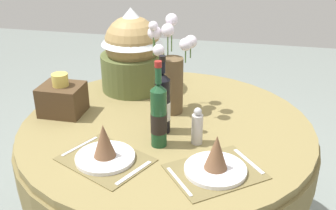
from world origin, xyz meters
The scene contains 9 objects.
dining_table centered at (0.00, 0.00, 0.64)m, with size 1.40×1.40×0.77m.
place_setting_left centered at (-0.17, -0.36, 0.82)m, with size 0.42×0.38×0.16m.
place_setting_right centered at (0.27, -0.35, 0.82)m, with size 0.43×0.41×0.16m.
flower_vase centered at (-0.01, 0.14, 0.99)m, with size 0.24×0.22×0.47m.
wine_bottle_left centered at (0.00, -0.08, 0.91)m, with size 0.07×0.07×0.36m.
wine_bottle_right centered at (0.01, -0.20, 0.91)m, with size 0.07×0.07×0.38m.
pepper_mill centered at (0.17, -0.15, 0.85)m, with size 0.05×0.05×0.17m.
gift_tub_back_left centered at (-0.27, 0.37, 1.01)m, with size 0.35×0.35×0.46m.
woven_basket_side_left centered at (-0.52, 0.00, 0.85)m, with size 0.20×0.17×0.21m.
Camera 1 is at (0.36, -1.63, 1.67)m, focal length 42.82 mm.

